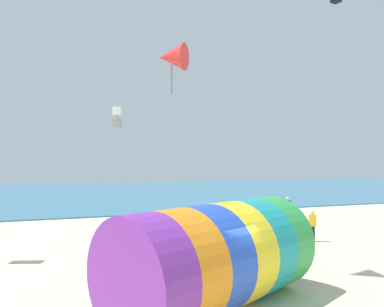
{
  "coord_description": "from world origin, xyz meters",
  "views": [
    {
      "loc": [
        -3.64,
        -9.79,
        4.29
      ],
      "look_at": [
        0.37,
        2.16,
        4.48
      ],
      "focal_mm": 35.0,
      "sensor_mm": 36.0,
      "label": 1
    }
  ],
  "objects_px": {
    "giant_inflatable_tube": "(215,257)",
    "kite_handler": "(269,249)",
    "bystander_near_water": "(312,226)",
    "kite_white_box": "(117,117)",
    "bystander_mid_beach": "(288,208)",
    "kite_red_delta": "(172,57)"
  },
  "relations": [
    {
      "from": "giant_inflatable_tube",
      "to": "kite_red_delta",
      "type": "distance_m",
      "value": 8.02
    },
    {
      "from": "giant_inflatable_tube",
      "to": "kite_handler",
      "type": "xyz_separation_m",
      "value": [
        3.24,
        2.57,
        -0.6
      ]
    },
    {
      "from": "giant_inflatable_tube",
      "to": "bystander_mid_beach",
      "type": "bearing_deg",
      "value": 50.07
    },
    {
      "from": "giant_inflatable_tube",
      "to": "bystander_near_water",
      "type": "relative_size",
      "value": 4.29
    },
    {
      "from": "bystander_near_water",
      "to": "kite_white_box",
      "type": "bearing_deg",
      "value": 136.93
    },
    {
      "from": "kite_red_delta",
      "to": "bystander_near_water",
      "type": "height_order",
      "value": "kite_red_delta"
    },
    {
      "from": "kite_handler",
      "to": "bystander_mid_beach",
      "type": "xyz_separation_m",
      "value": [
        7.45,
        10.19,
        -0.06
      ]
    },
    {
      "from": "giant_inflatable_tube",
      "to": "kite_white_box",
      "type": "relative_size",
      "value": 4.96
    },
    {
      "from": "kite_handler",
      "to": "bystander_mid_beach",
      "type": "distance_m",
      "value": 12.62
    },
    {
      "from": "giant_inflatable_tube",
      "to": "kite_white_box",
      "type": "distance_m",
      "value": 15.96
    },
    {
      "from": "giant_inflatable_tube",
      "to": "kite_white_box",
      "type": "xyz_separation_m",
      "value": [
        -0.89,
        14.93,
        5.56
      ]
    },
    {
      "from": "giant_inflatable_tube",
      "to": "kite_red_delta",
      "type": "xyz_separation_m",
      "value": [
        -0.11,
        4.22,
        6.82
      ]
    },
    {
      "from": "kite_handler",
      "to": "bystander_mid_beach",
      "type": "height_order",
      "value": "kite_handler"
    },
    {
      "from": "kite_red_delta",
      "to": "bystander_mid_beach",
      "type": "xyz_separation_m",
      "value": [
        10.8,
        8.55,
        -7.48
      ]
    },
    {
      "from": "bystander_mid_beach",
      "to": "kite_white_box",
      "type": "bearing_deg",
      "value": 169.41
    },
    {
      "from": "kite_white_box",
      "to": "bystander_mid_beach",
      "type": "bearing_deg",
      "value": -10.59
    },
    {
      "from": "bystander_near_water",
      "to": "bystander_mid_beach",
      "type": "height_order",
      "value": "bystander_mid_beach"
    },
    {
      "from": "kite_white_box",
      "to": "bystander_near_water",
      "type": "bearing_deg",
      "value": -43.07
    },
    {
      "from": "kite_handler",
      "to": "kite_white_box",
      "type": "height_order",
      "value": "kite_white_box"
    },
    {
      "from": "kite_handler",
      "to": "bystander_near_water",
      "type": "xyz_separation_m",
      "value": [
        4.87,
        3.94,
        -0.06
      ]
    },
    {
      "from": "kite_red_delta",
      "to": "bystander_mid_beach",
      "type": "height_order",
      "value": "kite_red_delta"
    },
    {
      "from": "kite_handler",
      "to": "bystander_near_water",
      "type": "relative_size",
      "value": 1.06
    }
  ]
}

